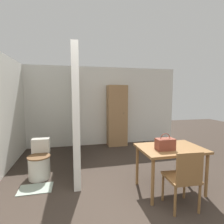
{
  "coord_description": "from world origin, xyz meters",
  "views": [
    {
      "loc": [
        -0.81,
        -1.66,
        1.66
      ],
      "look_at": [
        0.07,
        2.14,
        1.25
      ],
      "focal_mm": 28.0,
      "sensor_mm": 36.0,
      "label": 1
    }
  ],
  "objects_px": {
    "wooden_chair": "(184,177)",
    "handbag": "(165,144)",
    "toilet": "(40,162)",
    "dining_table": "(170,152)",
    "wooden_cabinet": "(117,116)"
  },
  "relations": [
    {
      "from": "dining_table",
      "to": "wooden_chair",
      "type": "distance_m",
      "value": 0.55
    },
    {
      "from": "toilet",
      "to": "dining_table",
      "type": "bearing_deg",
      "value": -24.1
    },
    {
      "from": "toilet",
      "to": "handbag",
      "type": "height_order",
      "value": "handbag"
    },
    {
      "from": "toilet",
      "to": "handbag",
      "type": "distance_m",
      "value": 2.44
    },
    {
      "from": "wooden_chair",
      "to": "toilet",
      "type": "relative_size",
      "value": 1.22
    },
    {
      "from": "wooden_chair",
      "to": "handbag",
      "type": "xyz_separation_m",
      "value": [
        -0.07,
        0.41,
        0.36
      ]
    },
    {
      "from": "handbag",
      "to": "wooden_cabinet",
      "type": "distance_m",
      "value": 2.87
    },
    {
      "from": "wooden_cabinet",
      "to": "dining_table",
      "type": "bearing_deg",
      "value": -85.64
    },
    {
      "from": "wooden_cabinet",
      "to": "wooden_chair",
      "type": "bearing_deg",
      "value": -87.91
    },
    {
      "from": "toilet",
      "to": "wooden_cabinet",
      "type": "relative_size",
      "value": 0.38
    },
    {
      "from": "dining_table",
      "to": "handbag",
      "type": "relative_size",
      "value": 3.58
    },
    {
      "from": "wooden_chair",
      "to": "toilet",
      "type": "distance_m",
      "value": 2.65
    },
    {
      "from": "handbag",
      "to": "wooden_cabinet",
      "type": "relative_size",
      "value": 0.15
    },
    {
      "from": "wooden_cabinet",
      "to": "handbag",
      "type": "bearing_deg",
      "value": -88.94
    },
    {
      "from": "wooden_chair",
      "to": "wooden_cabinet",
      "type": "distance_m",
      "value": 3.32
    }
  ]
}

